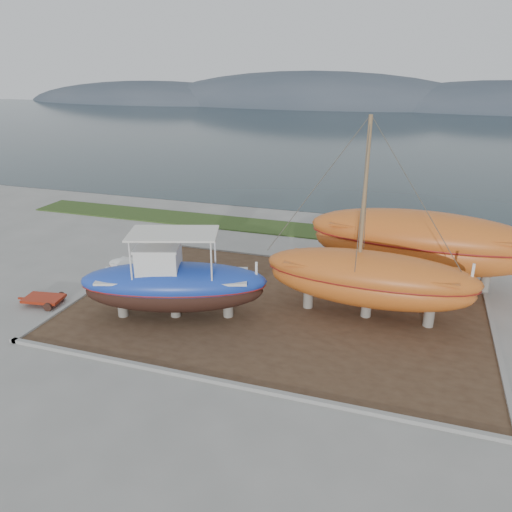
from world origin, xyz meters
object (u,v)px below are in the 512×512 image
(white_dinghy, at_px, (143,272))
(blue_caique, at_px, (173,276))
(orange_sailboat, at_px, (374,223))
(red_trailer, at_px, (44,301))
(orange_bare_hull, at_px, (419,249))

(white_dinghy, bearing_deg, blue_caique, -37.58)
(white_dinghy, distance_m, orange_sailboat, 11.64)
(orange_sailboat, height_order, red_trailer, orange_sailboat)
(blue_caique, relative_size, white_dinghy, 2.02)
(white_dinghy, relative_size, red_trailer, 1.53)
(orange_bare_hull, xyz_separation_m, red_trailer, (-16.20, -7.84, -1.68))
(blue_caique, height_order, orange_bare_hull, blue_caique)
(white_dinghy, height_order, orange_sailboat, orange_sailboat)
(blue_caique, height_order, red_trailer, blue_caique)
(blue_caique, relative_size, orange_sailboat, 0.89)
(orange_sailboat, xyz_separation_m, red_trailer, (-14.24, -3.40, -4.14))
(orange_sailboat, bearing_deg, blue_caique, -160.35)
(orange_sailboat, relative_size, red_trailer, 3.50)
(red_trailer, bearing_deg, white_dinghy, 38.35)
(orange_sailboat, xyz_separation_m, orange_bare_hull, (1.96, 4.44, -2.46))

